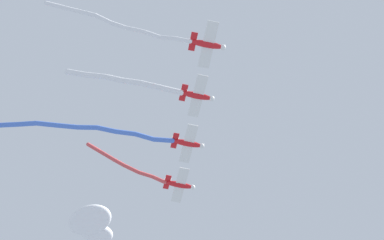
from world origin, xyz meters
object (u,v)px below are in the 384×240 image
object	(u,v)px
airplane_slot	(180,185)
airplane_left_wing	(198,96)
airplane_right_wing	(188,143)
airplane_lead	(208,44)

from	to	relation	value
airplane_slot	airplane_left_wing	bearing A→B (deg)	-93.30
airplane_left_wing	airplane_right_wing	distance (m)	8.74
airplane_lead	airplane_left_wing	distance (m)	8.75
airplane_left_wing	airplane_lead	bearing A→B (deg)	-92.70
airplane_right_wing	airplane_slot	xyz separation A→B (m)	(5.67, -6.65, 0.30)
airplane_right_wing	airplane_slot	size ratio (longest dim) A/B	1.01
airplane_lead	airplane_slot	world-z (taller)	airplane_slot
airplane_left_wing	airplane_slot	world-z (taller)	same
airplane_lead	airplane_right_wing	distance (m)	17.48
airplane_left_wing	airplane_slot	xyz separation A→B (m)	(11.34, -13.30, 0.00)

